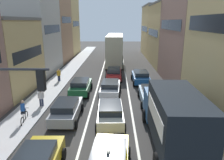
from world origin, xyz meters
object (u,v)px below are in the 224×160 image
wagon_left_lane_second (66,110)px  cyclist_on_sidewalk (23,112)px  sedan_left_lane_third (81,86)px  sedan_right_lane_behind_truck (151,94)px  removalist_box_truck (173,115)px  bus_mid_queue_primary (115,48)px  pedestrian_mid_sidewalk (59,75)px  hatchback_centre_lane_third (110,88)px  sedan_centre_lane_second (110,112)px  coupe_centre_lane_fourth (114,73)px  pedestrian_near_kerb (41,97)px  wagon_right_lane_far (141,77)px

wagon_left_lane_second → cyclist_on_sidewalk: 3.06m
sedan_left_lane_third → sedan_right_lane_behind_truck: same height
removalist_box_truck → cyclist_on_sidewalk: 10.41m
sedan_left_lane_third → bus_mid_queue_primary: size_ratio=0.41×
wagon_left_lane_second → pedestrian_mid_sidewalk: (-3.26, 10.04, 0.15)m
hatchback_centre_lane_third → bus_mid_queue_primary: bearing=1.3°
sedan_centre_lane_second → hatchback_centre_lane_third: (-0.17, 5.87, 0.00)m
removalist_box_truck → wagon_left_lane_second: removalist_box_truck is taller
sedan_left_lane_third → coupe_centre_lane_fourth: (3.35, 5.43, 0.00)m
hatchback_centre_lane_third → pedestrian_near_kerb: size_ratio=2.64×
coupe_centre_lane_fourth → wagon_right_lane_far: (3.22, -1.49, 0.00)m
sedan_centre_lane_second → bus_mid_queue_primary: 20.86m
sedan_left_lane_third → wagon_left_lane_second: bearing=178.6°
pedestrian_near_kerb → pedestrian_mid_sidewalk: (-0.56, 7.81, 0.00)m
wagon_right_lane_far → pedestrian_near_kerb: 12.10m
cyclist_on_sidewalk → hatchback_centre_lane_third: bearing=-53.2°
hatchback_centre_lane_third → sedan_left_lane_third: (-3.06, 0.48, 0.00)m
hatchback_centre_lane_third → wagon_right_lane_far: size_ratio=1.02×
coupe_centre_lane_fourth → bus_mid_queue_primary: 9.21m
sedan_left_lane_third → pedestrian_mid_sidewalk: bearing=38.8°
pedestrian_near_kerb → removalist_box_truck: bearing=-125.2°
cyclist_on_sidewalk → coupe_centre_lane_fourth: bearing=-36.1°
hatchback_centre_lane_third → sedan_right_lane_behind_truck: 4.19m
sedan_left_lane_third → coupe_centre_lane_fourth: bearing=-32.1°
pedestrian_mid_sidewalk → pedestrian_near_kerb: bearing=135.4°
bus_mid_queue_primary → pedestrian_mid_sidewalk: size_ratio=6.36×
sedan_left_lane_third → wagon_right_lane_far: same height
sedan_centre_lane_second → pedestrian_near_kerb: bearing=64.2°
removalist_box_truck → sedan_left_lane_third: (-6.92, 9.19, -1.18)m
hatchback_centre_lane_third → coupe_centre_lane_fourth: bearing=-0.1°
hatchback_centre_lane_third → wagon_right_lane_far: 5.65m
coupe_centre_lane_fourth → pedestrian_near_kerb: 11.01m
removalist_box_truck → cyclist_on_sidewalk: (-10.01, 2.64, -1.12)m
wagon_right_lane_far → bus_mid_queue_primary: bearing=16.3°
removalist_box_truck → bus_mid_queue_primary: bus_mid_queue_primary is taller
sedan_left_lane_third → cyclist_on_sidewalk: size_ratio=2.51×
sedan_centre_lane_second → hatchback_centre_lane_third: bearing=-0.5°
sedan_centre_lane_second → hatchback_centre_lane_third: same height
wagon_left_lane_second → wagon_right_lane_far: bearing=-34.4°
sedan_left_lane_third → removalist_box_truck: bearing=-143.5°
removalist_box_truck → pedestrian_mid_sidewalk: bearing=38.4°
sedan_centre_lane_second → sedan_right_lane_behind_truck: 5.32m
removalist_box_truck → sedan_left_lane_third: removalist_box_truck is taller
hatchback_centre_lane_third → pedestrian_mid_sidewalk: size_ratio=2.64×
sedan_centre_lane_second → hatchback_centre_lane_third: 5.87m
sedan_right_lane_behind_truck → coupe_centre_lane_fourth: bearing=24.4°
hatchback_centre_lane_third → bus_mid_queue_primary: size_ratio=0.41×
sedan_centre_lane_second → pedestrian_mid_sidewalk: 12.35m
wagon_left_lane_second → pedestrian_mid_sidewalk: bearing=17.5°
removalist_box_truck → coupe_centre_lane_fourth: bearing=14.4°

